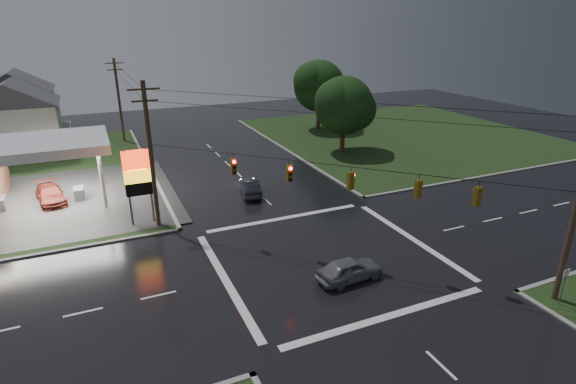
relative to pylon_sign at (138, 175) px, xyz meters
name	(u,v)px	position (x,y,z in m)	size (l,w,h in m)	color
ground	(327,257)	(10.50, -10.50, -4.01)	(120.00, 120.00, 0.00)	black
grass_ne	(402,135)	(36.50, 15.50, -3.97)	(36.00, 36.00, 0.08)	black
pylon_sign	(138,175)	(0.00, 0.00, 0.00)	(2.00, 0.35, 6.00)	#59595E
utility_pole_nw	(151,155)	(1.00, -1.00, 1.71)	(2.20, 0.32, 11.00)	#382619
utility_pole_n	(119,99)	(1.00, 27.50, 1.46)	(2.20, 0.32, 10.50)	#382619
traffic_signals	(330,165)	(10.52, -10.52, 2.47)	(26.87, 26.87, 1.47)	black
house_near	(16,118)	(-10.45, 25.50, 0.39)	(11.05, 8.48, 8.60)	silver
house_far	(18,102)	(-11.45, 37.50, 0.39)	(11.05, 8.48, 8.60)	silver
tree_ne_near	(345,106)	(24.64, 11.49, 1.55)	(7.99, 6.80, 8.98)	black
tree_ne_far	(320,86)	(27.65, 23.49, 2.17)	(8.46, 7.20, 9.80)	black
car_north	(250,187)	(9.70, 2.51, -3.29)	(1.52, 4.35, 1.43)	black
car_crossing	(350,269)	(10.45, -13.48, -3.30)	(1.68, 4.18, 1.43)	slate
car_pump	(50,194)	(-6.77, 7.78, -3.29)	(2.02, 4.98, 1.45)	#5F1D15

